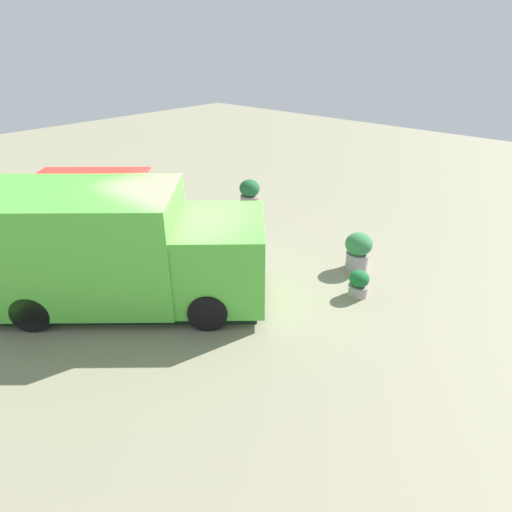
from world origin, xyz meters
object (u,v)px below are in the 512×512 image
(planter_flowering_far, at_px, (250,193))
(planter_flowering_side, at_px, (358,250))
(planter_flowering_near, at_px, (359,283))
(food_truck, at_px, (115,251))

(planter_flowering_far, height_order, planter_flowering_side, planter_flowering_side)
(planter_flowering_near, bearing_deg, food_truck, -136.64)
(food_truck, xyz_separation_m, planter_flowering_near, (3.51, 3.32, -0.81))
(planter_flowering_far, bearing_deg, planter_flowering_side, -17.03)
(planter_flowering_near, xyz_separation_m, planter_flowering_side, (-0.62, 1.01, 0.19))
(food_truck, distance_m, planter_flowering_near, 4.90)
(planter_flowering_side, bearing_deg, planter_flowering_far, 162.97)
(planter_flowering_side, bearing_deg, planter_flowering_near, -58.62)
(food_truck, height_order, planter_flowering_side, food_truck)
(planter_flowering_near, relative_size, planter_flowering_side, 0.65)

